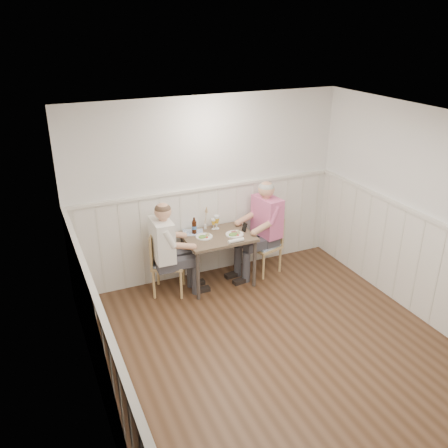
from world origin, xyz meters
The scene contains 16 objects.
ground_plane centered at (0.00, 0.00, 0.00)m, with size 4.50×4.50×0.00m, color #442B19.
room_shell centered at (0.00, 0.00, 1.52)m, with size 4.04×4.54×2.60m.
wainscot centered at (0.00, 0.69, 0.69)m, with size 4.00×4.49×1.34m.
dining_table centered at (-0.02, 1.84, 0.65)m, with size 0.95×0.70×0.75m.
chair_right centered at (0.78, 1.89, 0.47)m, with size 0.50×0.50×0.86m.
chair_left centered at (-0.79, 1.92, 0.49)m, with size 0.57×0.57×0.91m.
man_in_pink centered at (0.72, 1.87, 0.60)m, with size 0.72×0.50×1.44m.
diner_cream centered at (-0.79, 1.80, 0.58)m, with size 0.64×0.45×1.39m.
plate_man centered at (0.18, 1.75, 0.77)m, with size 0.25×0.25×0.06m.
plate_diner centered at (-0.23, 1.85, 0.77)m, with size 0.23×0.23×0.06m.
beer_glass_a centered at (0.05, 2.06, 0.89)m, with size 0.08×0.08×0.20m.
beer_glass_b centered at (0.00, 2.06, 0.86)m, with size 0.06×0.06×0.16m.
beer_bottle centered at (-0.30, 2.03, 0.86)m, with size 0.07×0.07×0.24m.
rolled_napkin centered at (0.11, 1.54, 0.77)m, with size 0.23×0.06×0.05m.
grass_vase centered at (-0.10, 2.12, 0.91)m, with size 0.04×0.04×0.35m.
gingham_mat centered at (-0.31, 2.07, 0.75)m, with size 0.34×0.31×0.01m.
Camera 1 is at (-2.37, -3.63, 3.51)m, focal length 38.00 mm.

